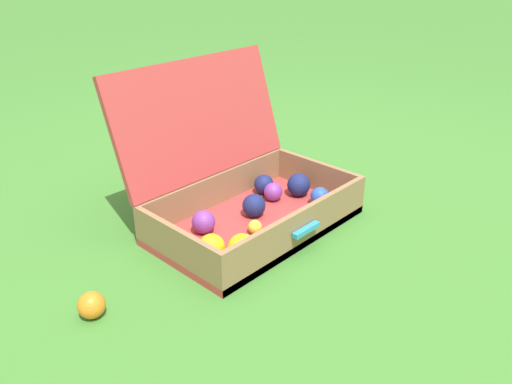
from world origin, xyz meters
TOP-DOWN VIEW (x-y plane):
  - ground_plane at (0.00, 0.00)m, footprint 16.00×16.00m
  - open_suitcase at (-0.08, 0.05)m, footprint 0.67×0.54m
  - stray_ball_on_grass at (-0.69, -0.02)m, footprint 0.07×0.07m

SIDE VIEW (x-z plane):
  - ground_plane at x=0.00m, z-range 0.00..0.00m
  - stray_ball_on_grass at x=-0.69m, z-range 0.00..0.07m
  - open_suitcase at x=-0.08m, z-range -0.14..0.37m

